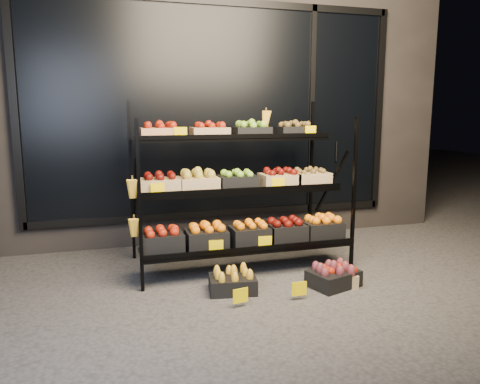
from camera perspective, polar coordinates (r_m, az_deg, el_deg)
name	(u,v)px	position (r m, az deg, el deg)	size (l,w,h in m)	color
ground	(260,286)	(4.30, 2.45, -11.35)	(24.00, 24.00, 0.00)	#514F4C
building	(199,97)	(6.51, -5.08, 11.52)	(6.00, 2.08, 3.50)	#2D2826
display_rack	(239,189)	(4.64, -0.11, 0.33)	(2.18, 1.02, 1.67)	black
tag_floor_a	(241,300)	(3.84, 0.06, -13.07)	(0.13, 0.01, 0.12)	#F0CA00
tag_floor_b	(299,293)	(4.01, 7.23, -12.15)	(0.13, 0.01, 0.12)	#F0CA00
floor_crate_midleft	(233,281)	(4.14, -0.91, -10.83)	(0.44, 0.35, 0.20)	black
floor_crate_midright	(337,275)	(4.40, 11.73, -9.90)	(0.41, 0.36, 0.18)	tan
floor_crate_right	(334,276)	(4.34, 11.33, -9.96)	(0.50, 0.43, 0.21)	black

